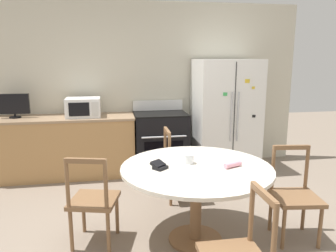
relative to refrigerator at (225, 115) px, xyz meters
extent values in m
cube|color=beige|center=(-1.29, 0.44, 0.44)|extent=(5.20, 0.10, 2.60)
cube|color=#AD7F4C|center=(-2.46, 0.08, -0.43)|extent=(2.05, 0.62, 0.86)
cube|color=#997A5B|center=(-2.46, 0.08, 0.02)|extent=(2.07, 0.64, 0.03)
cube|color=white|center=(0.00, 0.00, 0.00)|extent=(0.96, 0.74, 1.73)
cube|color=#333333|center=(0.00, -0.38, 0.00)|extent=(0.01, 0.01, 1.66)
cylinder|color=silver|center=(-0.05, -0.39, 0.04)|extent=(0.02, 0.02, 0.72)
cylinder|color=silver|center=(0.05, -0.39, 0.04)|extent=(0.02, 0.02, 0.72)
cube|color=black|center=(0.30, -0.38, 0.04)|extent=(0.05, 0.01, 0.04)
cube|color=yellow|center=(0.17, -0.38, 0.56)|extent=(0.07, 0.01, 0.05)
cube|color=yellow|center=(0.27, -0.38, 0.46)|extent=(0.05, 0.01, 0.04)
cube|color=white|center=(-0.17, -0.38, 0.00)|extent=(0.04, 0.01, 0.03)
cube|color=#3FB259|center=(-0.15, -0.38, 0.38)|extent=(0.06, 0.01, 0.05)
cube|color=black|center=(-1.02, 0.05, -0.41)|extent=(0.80, 0.64, 0.90)
cube|color=black|center=(-1.02, -0.27, -0.50)|extent=(0.57, 0.01, 0.40)
cylinder|color=silver|center=(-1.02, -0.30, -0.23)|extent=(0.65, 0.02, 0.02)
cube|color=black|center=(-1.02, 0.05, 0.05)|extent=(0.80, 0.64, 0.02)
cube|color=white|center=(-1.02, 0.34, 0.14)|extent=(0.80, 0.06, 0.16)
cube|color=white|center=(-2.16, 0.06, 0.17)|extent=(0.49, 0.39, 0.27)
cube|color=black|center=(-2.20, -0.13, 0.17)|extent=(0.28, 0.01, 0.19)
cube|color=silver|center=(-1.98, -0.13, 0.17)|extent=(0.10, 0.01, 0.20)
cylinder|color=black|center=(-3.12, 0.12, 0.05)|extent=(0.16, 0.16, 0.02)
cylinder|color=black|center=(-3.12, 0.12, 0.08)|extent=(0.03, 0.03, 0.04)
cube|color=black|center=(-3.12, 0.12, 0.24)|extent=(0.42, 0.05, 0.29)
cylinder|color=beige|center=(-1.00, -2.00, -0.12)|extent=(1.42, 1.42, 0.03)
cylinder|color=brown|center=(-1.00, -2.00, -0.49)|extent=(0.11, 0.11, 0.70)
cylinder|color=brown|center=(-1.00, -2.00, -0.85)|extent=(0.52, 0.52, 0.03)
cube|color=brown|center=(-1.95, -1.86, -0.43)|extent=(0.51, 0.51, 0.04)
cylinder|color=brown|center=(-2.07, -1.65, -0.66)|extent=(0.04, 0.04, 0.41)
cylinder|color=brown|center=(-1.74, -1.74, -0.66)|extent=(0.04, 0.04, 0.41)
cylinder|color=brown|center=(-2.16, -1.98, -0.66)|extent=(0.04, 0.04, 0.41)
cylinder|color=brown|center=(-1.83, -2.07, -0.66)|extent=(0.04, 0.04, 0.41)
cylinder|color=brown|center=(-2.16, -2.00, -0.19)|extent=(0.04, 0.04, 0.45)
cylinder|color=brown|center=(-1.83, -2.08, -0.19)|extent=(0.04, 0.04, 0.45)
cube|color=brown|center=(-2.00, -2.04, 0.02)|extent=(0.34, 0.12, 0.04)
cube|color=brown|center=(-0.04, -2.14, -0.43)|extent=(0.47, 0.47, 0.04)
cylinder|color=brown|center=(0.11, -2.33, -0.66)|extent=(0.04, 0.04, 0.41)
cylinder|color=brown|center=(-0.24, -2.29, -0.66)|extent=(0.04, 0.04, 0.41)
cylinder|color=brown|center=(0.15, -1.99, -0.66)|extent=(0.04, 0.04, 0.41)
cylinder|color=brown|center=(-0.19, -1.95, -0.66)|extent=(0.04, 0.04, 0.41)
cylinder|color=brown|center=(0.15, -1.98, -0.19)|extent=(0.04, 0.04, 0.45)
cylinder|color=brown|center=(-0.19, -1.93, -0.19)|extent=(0.04, 0.04, 0.45)
cube|color=brown|center=(-0.02, -1.95, 0.02)|extent=(0.35, 0.08, 0.04)
cylinder|color=brown|center=(-0.81, -3.14, -0.19)|extent=(0.04, 0.04, 0.45)
cylinder|color=brown|center=(-0.80, -2.79, -0.19)|extent=(0.04, 0.04, 0.45)
cube|color=brown|center=(-0.80, -2.97, 0.02)|extent=(0.04, 0.34, 0.04)
cube|color=brown|center=(-0.92, -1.04, -0.43)|extent=(0.43, 0.43, 0.04)
cylinder|color=brown|center=(-0.74, -0.87, -0.66)|extent=(0.04, 0.04, 0.41)
cylinder|color=brown|center=(-0.75, -1.21, -0.66)|extent=(0.04, 0.04, 0.41)
cylinder|color=brown|center=(-1.09, -0.86, -0.66)|extent=(0.04, 0.04, 0.41)
cylinder|color=brown|center=(-1.09, -1.21, -0.66)|extent=(0.04, 0.04, 0.41)
cylinder|color=brown|center=(-1.10, -0.86, -0.19)|extent=(0.04, 0.04, 0.45)
cylinder|color=brown|center=(-1.11, -1.21, -0.19)|extent=(0.04, 0.04, 0.45)
cube|color=brown|center=(-1.11, -1.03, 0.02)|extent=(0.04, 0.35, 0.04)
cylinder|color=silver|center=(-1.04, -1.90, -0.06)|extent=(0.09, 0.09, 0.09)
cylinder|color=red|center=(-1.04, -1.90, -0.08)|extent=(0.08, 0.08, 0.05)
cylinder|color=pink|center=(-0.67, -2.08, -0.08)|extent=(0.19, 0.12, 0.05)
cube|color=black|center=(-1.34, -2.01, -0.09)|extent=(0.15, 0.15, 0.03)
cube|color=black|center=(-1.36, -1.99, -0.07)|extent=(0.16, 0.15, 0.06)
camera|label=1|loc=(-1.77, -4.81, 0.89)|focal=35.00mm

